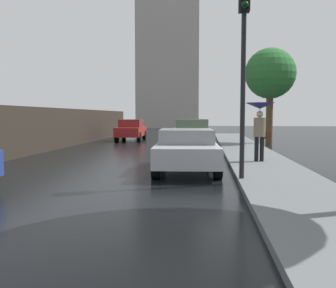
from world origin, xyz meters
name	(u,v)px	position (x,y,z in m)	size (l,w,h in m)	color
car_red_near_kerb	(131,130)	(-1.83, 21.79, 0.75)	(1.81, 4.04, 1.45)	maroon
car_silver_mid_road	(186,149)	(2.62, 8.21, 0.68)	(2.07, 4.35, 1.28)	#B2B5BA
car_green_far_ahead	(191,134)	(2.47, 16.08, 0.78)	(2.13, 4.05, 1.52)	slate
pedestrian_with_umbrella_far	(260,117)	(5.03, 9.77, 1.65)	(0.98, 0.98, 1.99)	black
traffic_light	(244,44)	(4.10, 6.20, 3.43)	(0.26, 0.39, 4.79)	black
street_tree_near	(270,74)	(6.84, 18.67, 4.04)	(2.86, 2.86, 5.52)	#4C3823
distant_tower	(169,64)	(-2.02, 49.71, 9.02)	(8.66, 7.97, 18.04)	#9E9993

